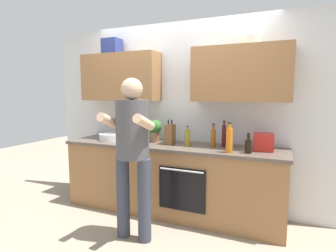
{
  "coord_description": "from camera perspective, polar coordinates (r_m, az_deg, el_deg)",
  "views": [
    {
      "loc": [
        1.3,
        -3.13,
        1.54
      ],
      "look_at": [
        0.01,
        -0.1,
        1.15
      ],
      "focal_mm": 28.85,
      "sensor_mm": 36.0,
      "label": 1
    }
  ],
  "objects": [
    {
      "name": "ground_plane",
      "position": [
        3.72,
        0.41,
        -17.69
      ],
      "size": [
        12.0,
        12.0,
        0.0
      ],
      "primitive_type": "plane",
      "color": "gray"
    },
    {
      "name": "back_wall_unit",
      "position": [
        3.64,
        2.04,
        6.02
      ],
      "size": [
        4.0,
        0.38,
        2.5
      ],
      "color": "silver",
      "rests_on": "ground"
    },
    {
      "name": "counter",
      "position": [
        3.56,
        0.43,
        -11.06
      ],
      "size": [
        2.84,
        0.67,
        0.9
      ],
      "color": "olive",
      "rests_on": "ground"
    },
    {
      "name": "person_standing",
      "position": [
        2.81,
        -7.52,
        -4.2
      ],
      "size": [
        0.49,
        0.45,
        1.7
      ],
      "color": "#383D4C",
      "rests_on": "ground"
    },
    {
      "name": "bottle_hotsauce",
      "position": [
        3.65,
        -6.53,
        -2.06
      ],
      "size": [
        0.05,
        0.05,
        0.22
      ],
      "color": "red",
      "rests_on": "counter"
    },
    {
      "name": "bottle_wine",
      "position": [
        3.35,
        11.72,
        -1.97
      ],
      "size": [
        0.05,
        0.05,
        0.32
      ],
      "color": "#471419",
      "rests_on": "counter"
    },
    {
      "name": "bottle_soy",
      "position": [
        3.06,
        16.61,
        -3.98
      ],
      "size": [
        0.07,
        0.07,
        0.22
      ],
      "color": "black",
      "rests_on": "counter"
    },
    {
      "name": "bottle_oil",
      "position": [
        3.34,
        4.15,
        -2.49
      ],
      "size": [
        0.06,
        0.06,
        0.25
      ],
      "color": "olive",
      "rests_on": "counter"
    },
    {
      "name": "bottle_juice",
      "position": [
        3.03,
        12.83,
        -2.8
      ],
      "size": [
        0.07,
        0.07,
        0.34
      ],
      "color": "orange",
      "rests_on": "counter"
    },
    {
      "name": "bottle_soda",
      "position": [
        3.81,
        -4.26,
        -1.63
      ],
      "size": [
        0.06,
        0.06,
        0.22
      ],
      "color": "#198C33",
      "rests_on": "counter"
    },
    {
      "name": "bottle_syrup",
      "position": [
        3.3,
        9.54,
        -2.39
      ],
      "size": [
        0.06,
        0.06,
        0.29
      ],
      "color": "#8C4C14",
      "rests_on": "counter"
    },
    {
      "name": "cup_tea",
      "position": [
        3.49,
        -4.81,
        -2.98
      ],
      "size": [
        0.07,
        0.07,
        0.1
      ],
      "primitive_type": "cylinder",
      "color": "#33598C",
      "rests_on": "counter"
    },
    {
      "name": "mixing_bowl",
      "position": [
        3.82,
        -12.12,
        -2.31
      ],
      "size": [
        0.3,
        0.3,
        0.09
      ],
      "primitive_type": "cylinder",
      "color": "silver",
      "rests_on": "counter"
    },
    {
      "name": "knife_block",
      "position": [
        3.45,
        0.44,
        -1.76
      ],
      "size": [
        0.1,
        0.14,
        0.32
      ],
      "color": "brown",
      "rests_on": "counter"
    },
    {
      "name": "potted_herb",
      "position": [
        3.62,
        -2.77,
        -0.65
      ],
      "size": [
        0.19,
        0.19,
        0.3
      ],
      "color": "#9E6647",
      "rests_on": "counter"
    },
    {
      "name": "grocery_bag_crisps",
      "position": [
        3.26,
        19.49,
        -3.21
      ],
      "size": [
        0.23,
        0.23,
        0.2
      ],
      "primitive_type": "cube",
      "rotation": [
        0.0,
        0.0,
        0.11
      ],
      "color": "red",
      "rests_on": "counter"
    }
  ]
}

